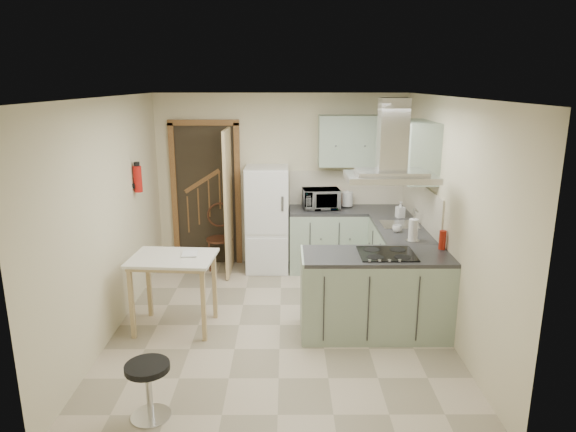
{
  "coord_description": "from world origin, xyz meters",
  "views": [
    {
      "loc": [
        0.07,
        -5.26,
        2.65
      ],
      "look_at": [
        0.09,
        0.45,
        1.15
      ],
      "focal_mm": 32.0,
      "sensor_mm": 36.0,
      "label": 1
    }
  ],
  "objects_px": {
    "fridge": "(267,219)",
    "bentwood_chair": "(219,239)",
    "drop_leaf_table": "(175,293)",
    "peninsula": "(375,294)",
    "stool": "(149,391)",
    "extractor_hood": "(391,177)",
    "microwave": "(321,199)"
  },
  "relations": [
    {
      "from": "peninsula",
      "to": "microwave",
      "type": "height_order",
      "value": "microwave"
    },
    {
      "from": "stool",
      "to": "peninsula",
      "type": "bearing_deg",
      "value": 35.0
    },
    {
      "from": "fridge",
      "to": "microwave",
      "type": "height_order",
      "value": "fridge"
    },
    {
      "from": "peninsula",
      "to": "bentwood_chair",
      "type": "relative_size",
      "value": 1.81
    },
    {
      "from": "drop_leaf_table",
      "to": "stool",
      "type": "height_order",
      "value": "drop_leaf_table"
    },
    {
      "from": "bentwood_chair",
      "to": "microwave",
      "type": "distance_m",
      "value": 1.59
    },
    {
      "from": "peninsula",
      "to": "stool",
      "type": "xyz_separation_m",
      "value": [
        -2.06,
        -1.44,
        -0.21
      ]
    },
    {
      "from": "drop_leaf_table",
      "to": "microwave",
      "type": "xyz_separation_m",
      "value": [
        1.72,
        1.87,
        0.63
      ]
    },
    {
      "from": "microwave",
      "to": "bentwood_chair",
      "type": "bearing_deg",
      "value": 173.09
    },
    {
      "from": "extractor_hood",
      "to": "bentwood_chair",
      "type": "distance_m",
      "value": 3.15
    },
    {
      "from": "peninsula",
      "to": "drop_leaf_table",
      "type": "xyz_separation_m",
      "value": [
        -2.18,
        0.13,
        -0.03
      ]
    },
    {
      "from": "extractor_hood",
      "to": "drop_leaf_table",
      "type": "bearing_deg",
      "value": 176.71
    },
    {
      "from": "peninsula",
      "to": "bentwood_chair",
      "type": "height_order",
      "value": "peninsula"
    },
    {
      "from": "extractor_hood",
      "to": "bentwood_chair",
      "type": "bearing_deg",
      "value": 134.78
    },
    {
      "from": "drop_leaf_table",
      "to": "bentwood_chair",
      "type": "relative_size",
      "value": 1.03
    },
    {
      "from": "peninsula",
      "to": "stool",
      "type": "relative_size",
      "value": 3.22
    },
    {
      "from": "stool",
      "to": "microwave",
      "type": "xyz_separation_m",
      "value": [
        1.6,
        3.44,
        0.8
      ]
    },
    {
      "from": "stool",
      "to": "microwave",
      "type": "distance_m",
      "value": 3.88
    },
    {
      "from": "peninsula",
      "to": "drop_leaf_table",
      "type": "bearing_deg",
      "value": 176.56
    },
    {
      "from": "bentwood_chair",
      "to": "stool",
      "type": "height_order",
      "value": "bentwood_chair"
    },
    {
      "from": "fridge",
      "to": "extractor_hood",
      "type": "relative_size",
      "value": 1.67
    },
    {
      "from": "fridge",
      "to": "drop_leaf_table",
      "type": "relative_size",
      "value": 1.69
    },
    {
      "from": "bentwood_chair",
      "to": "fridge",
      "type": "bearing_deg",
      "value": -14.56
    },
    {
      "from": "peninsula",
      "to": "bentwood_chair",
      "type": "xyz_separation_m",
      "value": [
        -1.93,
        2.04,
        -0.02
      ]
    },
    {
      "from": "fridge",
      "to": "bentwood_chair",
      "type": "relative_size",
      "value": 1.75
    },
    {
      "from": "fridge",
      "to": "bentwood_chair",
      "type": "distance_m",
      "value": 0.77
    },
    {
      "from": "drop_leaf_table",
      "to": "peninsula",
      "type": "bearing_deg",
      "value": 0.9
    },
    {
      "from": "fridge",
      "to": "peninsula",
      "type": "bearing_deg",
      "value": -58.26
    },
    {
      "from": "microwave",
      "to": "stool",
      "type": "bearing_deg",
      "value": -120.13
    },
    {
      "from": "fridge",
      "to": "bentwood_chair",
      "type": "xyz_separation_m",
      "value": [
        -0.7,
        0.06,
        -0.32
      ]
    },
    {
      "from": "fridge",
      "to": "stool",
      "type": "height_order",
      "value": "fridge"
    },
    {
      "from": "drop_leaf_table",
      "to": "bentwood_chair",
      "type": "xyz_separation_m",
      "value": [
        0.25,
        1.91,
        0.01
      ]
    }
  ]
}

